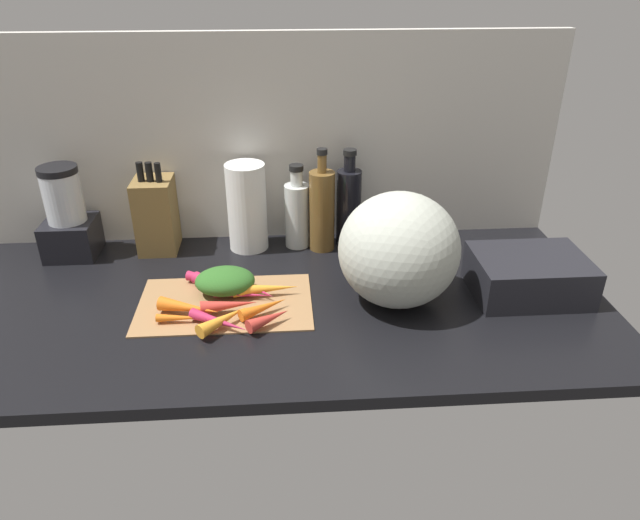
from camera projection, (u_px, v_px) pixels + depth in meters
The scene contains 24 objects.
ground_plane at pixel (273, 302), 150.83cm from camera, with size 170.00×80.00×3.00cm, color black.
wall_back at pixel (269, 140), 170.06cm from camera, with size 170.00×3.00×60.00cm, color #BCB7AD.
cutting_board at pixel (225, 303), 146.93cm from camera, with size 43.33×26.74×0.80cm, color #997047.
carrot_0 at pixel (211, 280), 153.75cm from camera, with size 2.71×2.71×13.57cm, color #B2264C.
carrot_1 at pixel (219, 322), 136.26cm from camera, with size 2.77×2.77×15.60cm, color #B2264C.
carrot_2 at pixel (266, 289), 148.75cm from camera, with size 3.57×3.57×16.55cm, color orange.
carrot_3 at pixel (182, 318), 138.38cm from camera, with size 2.01×2.01×12.12cm, color orange.
carrot_4 at pixel (189, 308), 140.84cm from camera, with size 3.59×3.59×15.41cm, color orange.
carrot_5 at pixel (223, 319), 136.50cm from camera, with size 3.48×3.48×13.99cm, color orange.
carrot_6 at pixel (229, 305), 142.01cm from camera, with size 3.48×3.48×13.77cm, color red.
carrot_7 at pixel (219, 287), 149.89cm from camera, with size 3.27×3.27×16.91cm, color #B2264C.
carrot_8 at pixel (252, 287), 150.33cm from camera, with size 2.67×2.67×15.19cm, color #B2264C.
carrot_9 at pixel (264, 307), 141.51cm from camera, with size 3.05×3.05×12.82cm, color orange.
carrot_10 at pixel (243, 295), 147.72cm from camera, with size 2.03×2.03×14.88cm, color #B2264C.
carrot_11 at pixel (269, 319), 136.89cm from camera, with size 3.33×3.33×11.19cm, color red.
carrot_greens_pile at pixel (225, 281), 149.41cm from camera, with size 15.27×11.74×6.46cm, color #2D6023.
winter_squash at pixel (399, 250), 142.28cm from camera, with size 29.72×29.32×28.56cm, color #B2B7A8.
knife_block at pixel (156, 214), 169.50cm from camera, with size 10.89×12.81×27.14cm.
blender_appliance at pixel (68, 218), 166.11cm from camera, with size 14.08×14.08×26.76cm.
paper_towel_roll at pixel (247, 207), 169.67cm from camera, with size 11.39×11.39×25.82cm, color white.
bottle_0 at pixel (297, 213), 171.99cm from camera, with size 7.33×7.33×25.18cm.
bottle_1 at pixel (322, 209), 169.34cm from camera, with size 7.42×7.42×30.53cm.
bottle_2 at pixel (349, 205), 172.75cm from camera, with size 7.29×7.29×29.14cm.
dish_rack at pixel (529, 275), 149.63cm from camera, with size 28.17×21.36×10.41cm, color black.
Camera 1 is at (3.02, -128.80, 78.59)cm, focal length 32.84 mm.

